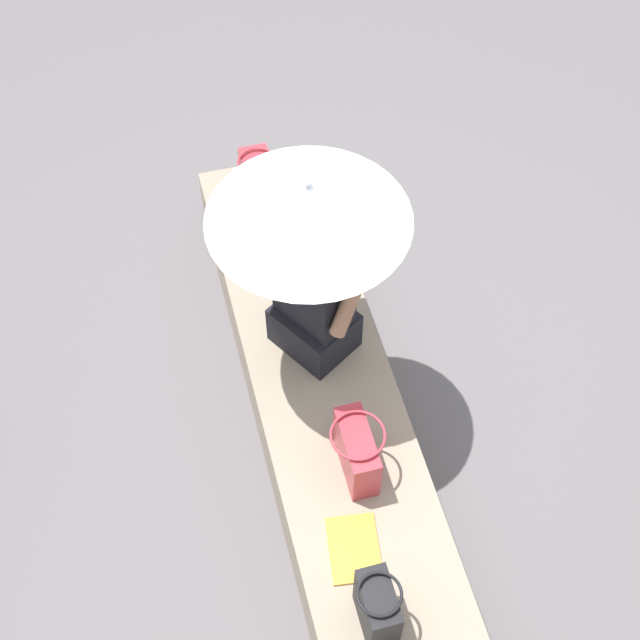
# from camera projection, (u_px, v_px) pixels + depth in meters

# --- Properties ---
(ground_plane) EXTENTS (14.00, 14.00, 0.00)m
(ground_plane) POSITION_uv_depth(u_px,v_px,m) (325.00, 434.00, 4.37)
(ground_plane) COLOR #605B5E
(stone_bench) EXTENTS (2.92, 0.63, 0.43)m
(stone_bench) POSITION_uv_depth(u_px,v_px,m) (326.00, 412.00, 4.19)
(stone_bench) COLOR gray
(stone_bench) RESTS_ON ground
(person_seated) EXTENTS (0.50, 0.42, 0.90)m
(person_seated) POSITION_uv_depth(u_px,v_px,m) (314.00, 291.00, 3.85)
(person_seated) COLOR black
(person_seated) RESTS_ON stone_bench
(parasol) EXTENTS (0.81, 0.81, 1.09)m
(parasol) POSITION_uv_depth(u_px,v_px,m) (308.00, 204.00, 3.35)
(parasol) COLOR #B7B7BC
(parasol) RESTS_ON stone_bench
(handbag_black) EXTENTS (0.22, 0.17, 0.31)m
(handbag_black) POSITION_uv_depth(u_px,v_px,m) (377.00, 608.00, 3.30)
(handbag_black) COLOR black
(handbag_black) RESTS_ON stone_bench
(tote_bag_canvas) EXTENTS (0.27, 0.20, 0.33)m
(tote_bag_canvas) POSITION_uv_depth(u_px,v_px,m) (259.00, 185.00, 4.52)
(tote_bag_canvas) COLOR #B2333D
(tote_bag_canvas) RESTS_ON stone_bench
(shoulder_bag_spare) EXTENTS (0.31, 0.23, 0.28)m
(shoulder_bag_spare) POSITION_uv_depth(u_px,v_px,m) (357.00, 451.00, 3.69)
(shoulder_bag_spare) COLOR #B2333D
(shoulder_bag_spare) RESTS_ON stone_bench
(magazine) EXTENTS (0.30, 0.24, 0.01)m
(magazine) POSITION_uv_depth(u_px,v_px,m) (354.00, 548.00, 3.58)
(magazine) COLOR gold
(magazine) RESTS_ON stone_bench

